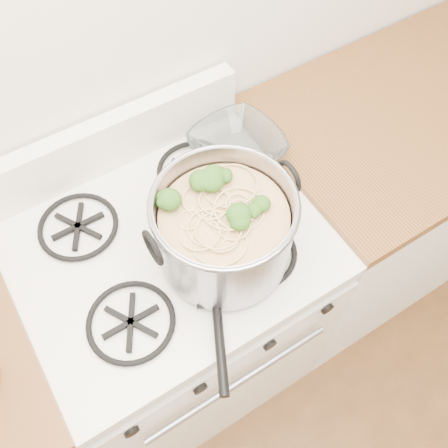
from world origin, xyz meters
TOP-DOWN VIEW (x-y plane):
  - gas_range at (0.00, 1.26)m, footprint 0.76×0.66m
  - counter_left at (-0.51, 1.26)m, footprint 0.25×0.65m
  - counter_right at (0.88, 1.26)m, footprint 1.00×0.65m
  - stock_pot at (0.10, 1.15)m, footprint 0.35×0.32m
  - spatula at (0.03, 1.09)m, footprint 0.40×0.41m
  - glass_bowl at (0.29, 1.39)m, footprint 0.10×0.10m

SIDE VIEW (x-z plane):
  - gas_range at x=0.00m, z-range -0.03..0.90m
  - counter_left at x=-0.51m, z-range 0.00..0.92m
  - counter_right at x=0.88m, z-range 0.00..0.92m
  - spatula at x=0.03m, z-range 0.92..0.95m
  - glass_bowl at x=0.29m, z-range 0.92..0.95m
  - stock_pot at x=0.10m, z-range 0.91..1.13m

